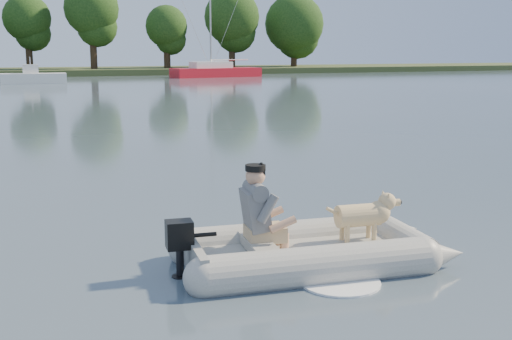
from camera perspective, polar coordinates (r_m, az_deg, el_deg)
name	(u,v)px	position (r m, az deg, el deg)	size (l,w,h in m)	color
water	(323,255)	(8.53, 6.01, -7.52)	(160.00, 160.00, 0.00)	slate
shore_bank	(55,72)	(69.39, -17.40, 8.31)	(160.00, 12.00, 0.70)	#47512D
treeline	(13,19)	(68.42, -20.79, 12.47)	(71.02, 7.35, 9.27)	#332316
dinghy	(312,218)	(8.01, 5.04, -4.30)	(4.53, 2.94, 1.39)	gray
man	(257,207)	(7.80, 0.10, -3.27)	(0.73, 0.62, 1.08)	slate
dog	(358,219)	(8.32, 9.09, -4.35)	(0.93, 0.33, 0.62)	tan
outboard_motor	(180,251)	(7.68, -6.80, -7.20)	(0.42, 0.29, 0.79)	black
motorboat	(33,71)	(52.44, -19.19, 8.33)	(4.97, 1.91, 2.10)	white
sailboat	(215,72)	(60.75, -3.64, 8.73)	(8.68, 3.74, 11.55)	red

